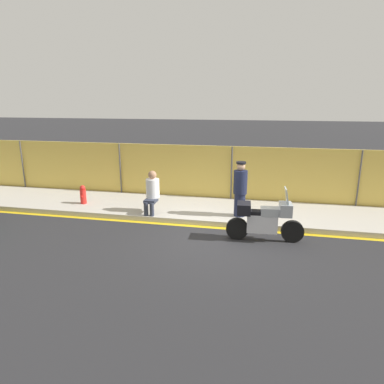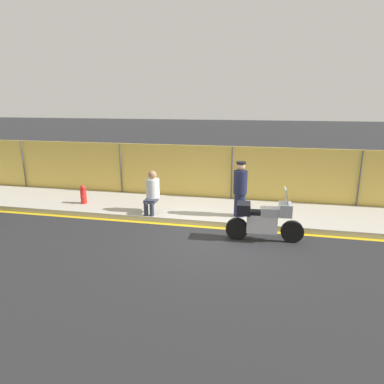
# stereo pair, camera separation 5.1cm
# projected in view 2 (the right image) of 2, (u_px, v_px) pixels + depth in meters

# --- Properties ---
(ground_plane) EXTENTS (120.00, 120.00, 0.00)m
(ground_plane) POSITION_uv_depth(u_px,v_px,m) (218.00, 239.00, 9.50)
(ground_plane) COLOR #262628
(sidewalk) EXTENTS (32.55, 2.65, 0.16)m
(sidewalk) POSITION_uv_depth(u_px,v_px,m) (227.00, 211.00, 11.63)
(sidewalk) COLOR #ADA89E
(sidewalk) RESTS_ON ground_plane
(curb_paint_stripe) EXTENTS (32.55, 0.18, 0.01)m
(curb_paint_stripe) POSITION_uv_depth(u_px,v_px,m) (222.00, 228.00, 10.32)
(curb_paint_stripe) COLOR gold
(curb_paint_stripe) RESTS_ON ground_plane
(storefront_fence) EXTENTS (30.92, 0.17, 2.12)m
(storefront_fence) POSITION_uv_depth(u_px,v_px,m) (232.00, 175.00, 12.71)
(storefront_fence) COLOR gold
(storefront_fence) RESTS_ON ground_plane
(motorcycle) EXTENTS (2.10, 0.57, 1.51)m
(motorcycle) POSITION_uv_depth(u_px,v_px,m) (264.00, 219.00, 9.26)
(motorcycle) COLOR black
(motorcycle) RESTS_ON ground_plane
(officer_standing) EXTENTS (0.43, 0.43, 1.75)m
(officer_standing) POSITION_uv_depth(u_px,v_px,m) (240.00, 189.00, 10.70)
(officer_standing) COLOR #191E38
(officer_standing) RESTS_ON sidewalk
(person_seated_on_curb) EXTENTS (0.44, 0.73, 1.38)m
(person_seated_on_curb) POSITION_uv_depth(u_px,v_px,m) (152.00, 190.00, 11.10)
(person_seated_on_curb) COLOR #2D3342
(person_seated_on_curb) RESTS_ON sidewalk
(fire_hydrant) EXTENTS (0.21, 0.26, 0.67)m
(fire_hydrant) POSITION_uv_depth(u_px,v_px,m) (83.00, 194.00, 12.17)
(fire_hydrant) COLOR red
(fire_hydrant) RESTS_ON sidewalk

